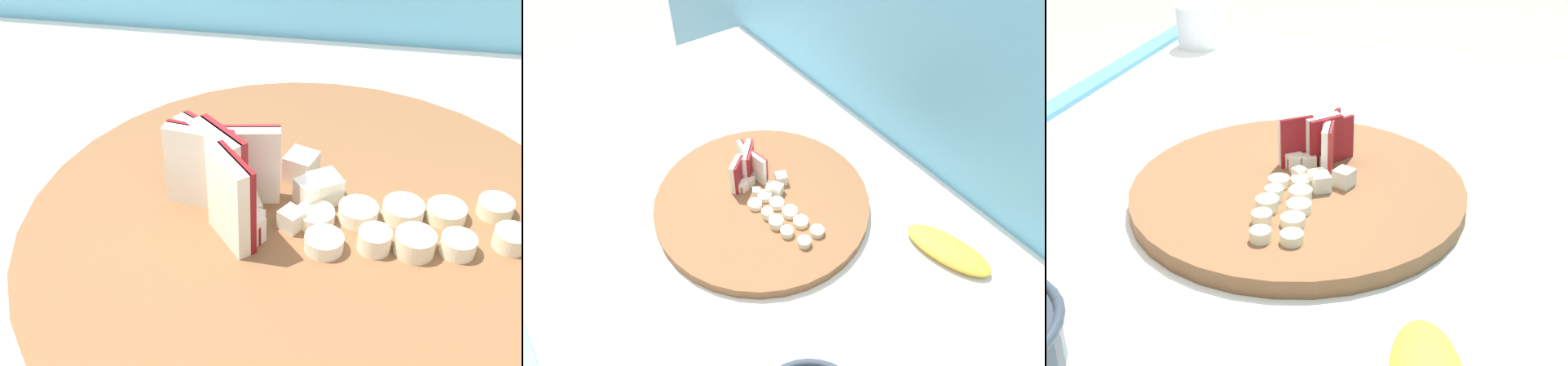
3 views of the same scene
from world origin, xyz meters
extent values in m
cylinder|color=brown|center=(0.01, 0.07, 0.87)|extent=(0.41, 0.41, 0.02)
cube|color=maroon|center=(-0.04, 0.05, 0.92)|extent=(0.03, 0.04, 0.07)
cube|color=#EFE5CC|center=(-0.04, 0.05, 0.92)|extent=(0.04, 0.04, 0.07)
cube|color=maroon|center=(-0.05, 0.09, 0.91)|extent=(0.04, 0.04, 0.06)
cube|color=white|center=(-0.06, 0.08, 0.91)|extent=(0.04, 0.04, 0.06)
cube|color=maroon|center=(-0.07, 0.10, 0.91)|extent=(0.03, 0.02, 0.06)
cube|color=white|center=(-0.07, 0.10, 0.91)|extent=(0.04, 0.03, 0.06)
cube|color=maroon|center=(-0.07, 0.09, 0.91)|extent=(0.05, 0.01, 0.06)
cube|color=white|center=(-0.07, 0.08, 0.91)|extent=(0.05, 0.02, 0.06)
cube|color=#A32323|center=(-0.04, 0.10, 0.91)|extent=(0.05, 0.01, 0.06)
cube|color=white|center=(-0.04, 0.09, 0.91)|extent=(0.05, 0.02, 0.06)
cube|color=white|center=(0.01, 0.09, 0.89)|extent=(0.03, 0.03, 0.02)
cube|color=beige|center=(0.00, 0.07, 0.89)|extent=(0.02, 0.02, 0.01)
cube|color=beige|center=(-0.03, 0.07, 0.89)|extent=(0.02, 0.02, 0.02)
cube|color=beige|center=(0.00, 0.12, 0.89)|extent=(0.03, 0.03, 0.02)
cube|color=beige|center=(0.02, 0.10, 0.89)|extent=(0.03, 0.03, 0.02)
cube|color=maroon|center=(-0.03, 0.05, 0.89)|extent=(0.02, 0.02, 0.02)
cube|color=beige|center=(-0.03, 0.05, 0.89)|extent=(0.02, 0.02, 0.02)
cube|color=beige|center=(-0.04, 0.09, 0.89)|extent=(0.02, 0.02, 0.02)
cube|color=#EFE5CC|center=(-0.03, 0.05, 0.89)|extent=(0.03, 0.03, 0.02)
cylinder|color=white|center=(0.02, 0.05, 0.89)|extent=(0.03, 0.03, 0.01)
cylinder|color=#F4EAC6|center=(0.06, 0.05, 0.89)|extent=(0.02, 0.02, 0.02)
cylinder|color=beige|center=(0.08, 0.06, 0.89)|extent=(0.03, 0.03, 0.02)
cylinder|color=#F4EAC6|center=(0.11, 0.06, 0.89)|extent=(0.02, 0.02, 0.01)
cylinder|color=beige|center=(0.15, 0.07, 0.89)|extent=(0.02, 0.02, 0.01)
cylinder|color=#F4EAC6|center=(0.02, 0.07, 0.89)|extent=(0.03, 0.03, 0.01)
cylinder|color=white|center=(0.05, 0.08, 0.89)|extent=(0.03, 0.03, 0.01)
cylinder|color=white|center=(0.08, 0.09, 0.89)|extent=(0.03, 0.03, 0.01)
cylinder|color=beige|center=(0.11, 0.09, 0.89)|extent=(0.03, 0.03, 0.01)
cylinder|color=beige|center=(0.14, 0.10, 0.89)|extent=(0.03, 0.03, 0.01)
cylinder|color=white|center=(-0.52, -0.31, 0.90)|extent=(0.08, 0.08, 0.08)
camera|label=1|loc=(0.04, -0.29, 1.20)|focal=46.60mm
camera|label=2|loc=(0.54, -0.24, 1.55)|focal=32.54mm
camera|label=3|loc=(0.78, 0.33, 1.31)|focal=51.49mm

